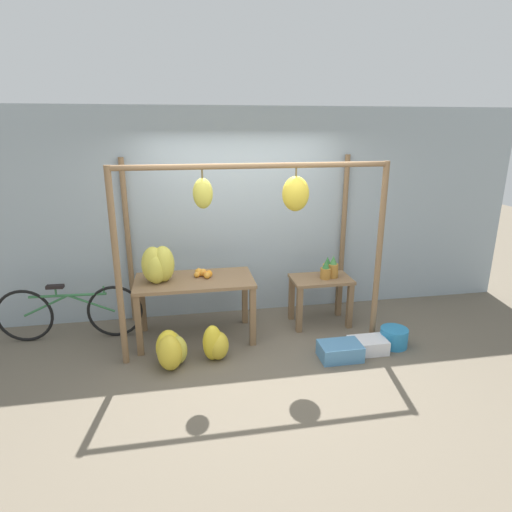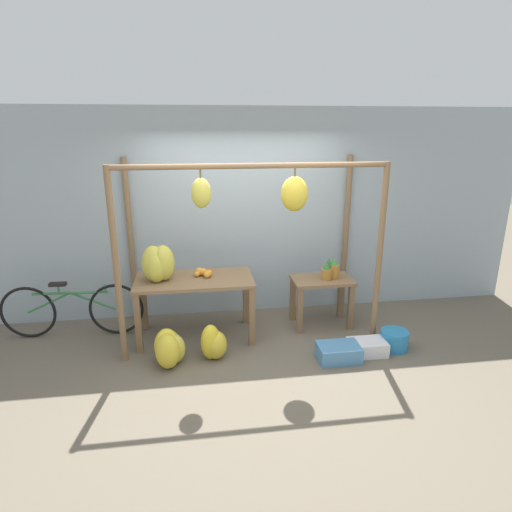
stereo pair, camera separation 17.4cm
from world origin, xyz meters
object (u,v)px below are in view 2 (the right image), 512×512
object	(u,v)px
banana_pile_ground_right	(214,343)
parked_bicycle	(72,310)
orange_pile	(203,273)
banana_pile_ground_left	(169,348)
pineapple_cluster	(330,270)
blue_bucket	(394,340)
fruit_crate_purple	(367,347)
fruit_crate_white	(338,352)
banana_pile_on_table	(158,264)

from	to	relation	value
banana_pile_ground_right	parked_bicycle	distance (m)	1.90
orange_pile	banana_pile_ground_left	xyz separation A→B (m)	(-0.41, -0.68, -0.63)
pineapple_cluster	banana_pile_ground_right	size ratio (longest dim) A/B	0.70
orange_pile	blue_bucket	distance (m)	2.44
banana_pile_ground_left	blue_bucket	world-z (taller)	banana_pile_ground_left
pineapple_cluster	orange_pile	bearing A→B (deg)	-178.62
banana_pile_ground_right	parked_bicycle	world-z (taller)	parked_bicycle
parked_bicycle	fruit_crate_purple	world-z (taller)	parked_bicycle
banana_pile_ground_right	fruit_crate_purple	size ratio (longest dim) A/B	0.99
banana_pile_ground_left	fruit_crate_white	xyz separation A→B (m)	(1.89, -0.20, -0.10)
orange_pile	fruit_crate_purple	xyz separation A→B (m)	(1.85, -0.80, -0.74)
orange_pile	parked_bicycle	xyz separation A→B (m)	(-1.63, 0.17, -0.47)
banana_pile_ground_right	parked_bicycle	bearing A→B (deg)	154.61
pineapple_cluster	banana_pile_ground_left	size ratio (longest dim) A/B	0.57
orange_pile	banana_pile_ground_right	world-z (taller)	orange_pile
banana_pile_on_table	parked_bicycle	world-z (taller)	banana_pile_on_table
banana_pile_ground_left	fruit_crate_purple	distance (m)	2.27
banana_pile_ground_left	banana_pile_ground_right	distance (m)	0.49
pineapple_cluster	parked_bicycle	size ratio (longest dim) A/B	0.17
banana_pile_ground_right	fruit_crate_white	world-z (taller)	banana_pile_ground_right
blue_bucket	pineapple_cluster	bearing A→B (deg)	127.37
banana_pile_on_table	fruit_crate_white	bearing A→B (deg)	-21.62
orange_pile	pineapple_cluster	distance (m)	1.64
blue_bucket	banana_pile_ground_right	bearing A→B (deg)	177.89
orange_pile	fruit_crate_purple	size ratio (longest dim) A/B	0.53
orange_pile	parked_bicycle	bearing A→B (deg)	174.05
banana_pile_ground_left	banana_pile_ground_right	xyz separation A→B (m)	(0.49, 0.04, -0.00)
pineapple_cluster	fruit_crate_white	size ratio (longest dim) A/B	0.62
banana_pile_on_table	fruit_crate_white	distance (m)	2.33
banana_pile_ground_right	blue_bucket	size ratio (longest dim) A/B	1.28
parked_bicycle	fruit_crate_purple	distance (m)	3.63
banana_pile_on_table	blue_bucket	size ratio (longest dim) A/B	1.34
banana_pile_ground_left	banana_pile_ground_right	size ratio (longest dim) A/B	1.23
banana_pile_on_table	fruit_crate_purple	distance (m)	2.64
banana_pile_ground_right	fruit_crate_purple	xyz separation A→B (m)	(1.77, -0.15, -0.10)
orange_pile	fruit_crate_white	world-z (taller)	orange_pile
banana_pile_on_table	blue_bucket	xyz separation A→B (m)	(2.74, -0.63, -0.87)
orange_pile	fruit_crate_purple	bearing A→B (deg)	-23.30
banana_pile_on_table	orange_pile	distance (m)	0.55
pineapple_cluster	fruit_crate_white	distance (m)	1.15
parked_bicycle	fruit_crate_purple	xyz separation A→B (m)	(3.49, -0.97, -0.27)
pineapple_cluster	banana_pile_ground_right	world-z (taller)	pineapple_cluster
banana_pile_ground_left	pineapple_cluster	bearing A→B (deg)	19.45
orange_pile	fruit_crate_white	xyz separation A→B (m)	(1.48, -0.88, -0.73)
banana_pile_ground_left	fruit_crate_purple	bearing A→B (deg)	-2.86
fruit_crate_white	fruit_crate_purple	bearing A→B (deg)	12.52
pineapple_cluster	banana_pile_ground_right	distance (m)	1.80
fruit_crate_white	pineapple_cluster	bearing A→B (deg)	80.13
banana_pile_ground_left	fruit_crate_white	world-z (taller)	banana_pile_ground_left
pineapple_cluster	blue_bucket	world-z (taller)	pineapple_cluster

